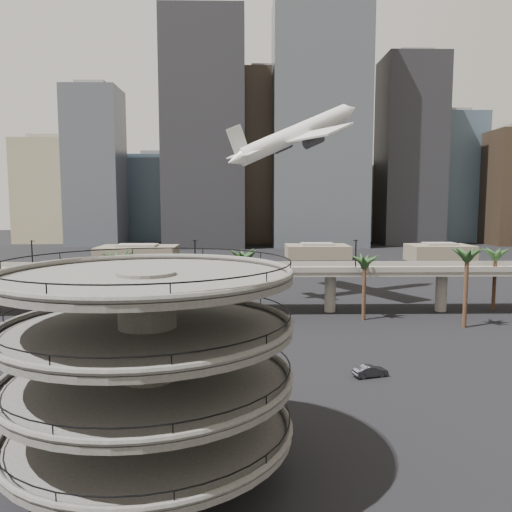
{
  "coord_description": "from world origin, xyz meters",
  "views": [
    {
      "loc": [
        -5.51,
        -41.22,
        21.44
      ],
      "look_at": [
        -4.12,
        28.0,
        13.96
      ],
      "focal_mm": 35.0,
      "sensor_mm": 36.0,
      "label": 1
    }
  ],
  "objects_px": {
    "overpass": "(274,275)",
    "car_a": "(218,392)",
    "car_b": "(370,371)",
    "airborne_jet": "(296,135)",
    "parking_ramp": "(148,355)"
  },
  "relations": [
    {
      "from": "overpass",
      "to": "car_a",
      "type": "bearing_deg",
      "value": -101.28
    },
    {
      "from": "car_a",
      "to": "car_b",
      "type": "height_order",
      "value": "car_a"
    },
    {
      "from": "overpass",
      "to": "car_a",
      "type": "relative_size",
      "value": 30.69
    },
    {
      "from": "car_a",
      "to": "airborne_jet",
      "type": "bearing_deg",
      "value": 13.55
    },
    {
      "from": "overpass",
      "to": "car_a",
      "type": "distance_m",
      "value": 44.73
    },
    {
      "from": "parking_ramp",
      "to": "car_a",
      "type": "distance_m",
      "value": 18.59
    },
    {
      "from": "airborne_jet",
      "to": "car_a",
      "type": "bearing_deg",
      "value": -132.99
    },
    {
      "from": "car_b",
      "to": "car_a",
      "type": "bearing_deg",
      "value": 93.06
    },
    {
      "from": "parking_ramp",
      "to": "car_b",
      "type": "xyz_separation_m",
      "value": [
        22.79,
        22.06,
        -9.12
      ]
    },
    {
      "from": "car_b",
      "to": "overpass",
      "type": "bearing_deg",
      "value": -1.36
    },
    {
      "from": "car_a",
      "to": "overpass",
      "type": "bearing_deg",
      "value": 15.94
    },
    {
      "from": "parking_ramp",
      "to": "airborne_jet",
      "type": "height_order",
      "value": "airborne_jet"
    },
    {
      "from": "airborne_jet",
      "to": "car_b",
      "type": "xyz_separation_m",
      "value": [
        4.42,
        -51.21,
        -35.37
      ]
    },
    {
      "from": "parking_ramp",
      "to": "car_a",
      "type": "xyz_separation_m",
      "value": [
        4.35,
        15.61,
        -9.11
      ]
    },
    {
      "from": "parking_ramp",
      "to": "airborne_jet",
      "type": "relative_size",
      "value": 0.69
    }
  ]
}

